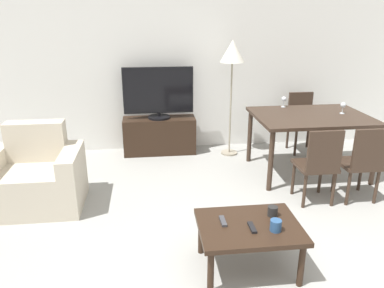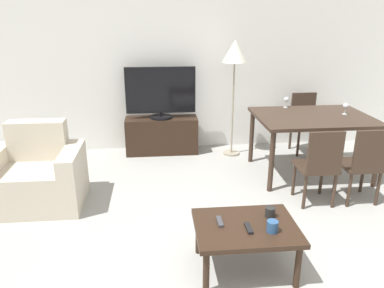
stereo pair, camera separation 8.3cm
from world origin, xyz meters
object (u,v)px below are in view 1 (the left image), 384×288
dining_chair_near (319,163)px  tv_stand (160,135)px  cup_colored_far (276,225)px  wine_glass_center (284,100)px  coffee_table (249,230)px  wine_glass_left (343,106)px  tv (158,93)px  dining_chair_far (302,119)px  armchair (35,179)px  floor_lamp (232,56)px  remote_secondary (223,221)px  dining_table (310,121)px  dining_chair_near_right (362,161)px  cup_white_near (273,211)px  remote_primary (252,227)px

dining_chair_near → tv_stand: bearing=132.3°
cup_colored_far → wine_glass_center: (0.89, 2.37, 0.43)m
coffee_table → wine_glass_left: size_ratio=5.54×
tv_stand → wine_glass_left: 2.56m
tv → coffee_table: size_ratio=1.24×
dining_chair_far → tv_stand: bearing=176.5°
coffee_table → armchair: bearing=146.6°
floor_lamp → remote_secondary: floor_lamp is taller
dining_chair_near → dining_chair_far: size_ratio=1.00×
tv_stand → wine_glass_center: 1.86m
dining_table → remote_secondary: bearing=-129.7°
armchair → dining_chair_near: bearing=-6.0°
floor_lamp → cup_colored_far: floor_lamp is taller
tv → dining_chair_near_right: tv is taller
tv_stand → tv: tv is taller
floor_lamp → wine_glass_left: bearing=-31.1°
dining_chair_near_right → cup_white_near: (-1.29, -0.89, -0.03)m
cup_white_near → wine_glass_left: 2.31m
armchair → wine_glass_center: wine_glass_center is taller
remote_secondary → wine_glass_left: 2.64m
remote_secondary → wine_glass_center: bearing=60.2°
dining_table → cup_colored_far: size_ratio=15.56×
dining_chair_near → remote_secondary: dining_chair_near is taller
armchair → dining_chair_near_right: armchair is taller
dining_chair_far → floor_lamp: size_ratio=0.53×
floor_lamp → cup_colored_far: bearing=-95.0°
dining_chair_near → remote_primary: dining_chair_near is taller
dining_chair_near → floor_lamp: floor_lamp is taller
coffee_table → dining_table: (1.27, 1.83, 0.34)m
remote_secondary → wine_glass_left: (1.89, 1.79, 0.46)m
dining_table → floor_lamp: 1.37m
floor_lamp → remote_secondary: bearing=-103.5°
remote_primary → cup_colored_far: (0.17, -0.05, 0.04)m
dining_table → cup_white_near: size_ratio=16.87×
remote_primary → wine_glass_left: 2.58m
coffee_table → remote_secondary: size_ratio=5.39×
armchair → remote_secondary: bearing=-35.0°
floor_lamp → cup_white_near: (-0.19, -2.50, -0.97)m
remote_primary → wine_glass_left: size_ratio=1.03×
coffee_table → dining_table: 2.25m
cup_white_near → cup_colored_far: bearing=-102.5°
dining_table → dining_chair_far: (0.25, 0.83, -0.22)m
dining_chair_near → wine_glass_center: wine_glass_center is taller
armchair → dining_chair_near_right: 3.53m
armchair → dining_chair_near: armchair is taller
tv → dining_table: bearing=-27.0°
armchair → coffee_table: 2.39m
tv_stand → wine_glass_left: bearing=-22.3°
cup_white_near → cup_colored_far: cup_colored_far is taller
dining_chair_far → wine_glass_center: size_ratio=5.95×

